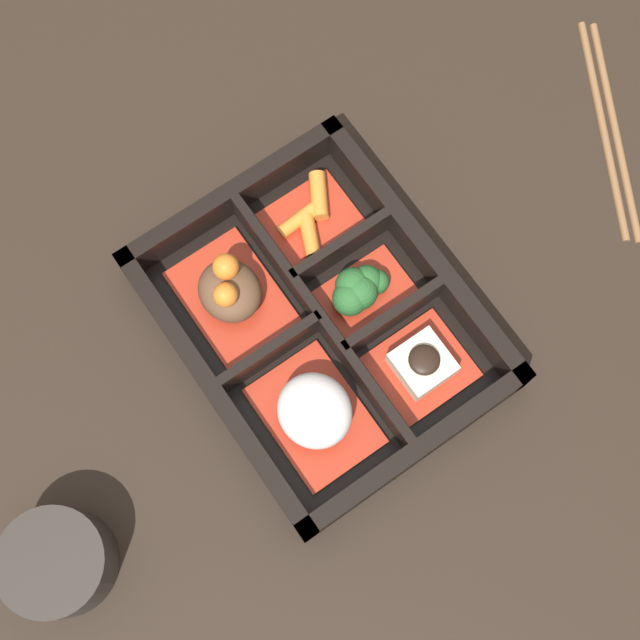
% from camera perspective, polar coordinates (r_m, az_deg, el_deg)
% --- Properties ---
extents(ground_plane, '(3.00, 3.00, 0.00)m').
position_cam_1_polar(ground_plane, '(0.75, -0.00, -0.53)').
color(ground_plane, black).
extents(bento_base, '(0.28, 0.22, 0.01)m').
position_cam_1_polar(bento_base, '(0.75, -0.00, -0.42)').
color(bento_base, black).
rests_on(bento_base, ground_plane).
extents(bento_rim, '(0.28, 0.22, 0.04)m').
position_cam_1_polar(bento_rim, '(0.73, 0.11, 0.04)').
color(bento_rim, black).
rests_on(bento_rim, ground_plane).
extents(bowl_rice, '(0.10, 0.07, 0.05)m').
position_cam_1_polar(bowl_rice, '(0.70, -0.35, -5.89)').
color(bowl_rice, '#B22D19').
rests_on(bowl_rice, bento_base).
extents(bowl_stew, '(0.10, 0.07, 0.05)m').
position_cam_1_polar(bowl_stew, '(0.73, -5.79, 1.84)').
color(bowl_stew, '#B22D19').
rests_on(bowl_stew, bento_base).
extents(bowl_tofu, '(0.07, 0.07, 0.03)m').
position_cam_1_polar(bowl_tofu, '(0.73, 6.54, -2.87)').
color(bowl_tofu, '#B22D19').
rests_on(bowl_tofu, bento_base).
extents(bowl_greens, '(0.05, 0.07, 0.04)m').
position_cam_1_polar(bowl_greens, '(0.73, 2.54, 1.98)').
color(bowl_greens, '#B22D19').
rests_on(bowl_greens, bento_base).
extents(bowl_carrots, '(0.07, 0.07, 0.02)m').
position_cam_1_polar(bowl_carrots, '(0.76, -0.59, 6.61)').
color(bowl_carrots, '#B22D19').
rests_on(bowl_carrots, bento_base).
extents(tea_cup, '(0.08, 0.08, 0.05)m').
position_cam_1_polar(tea_cup, '(0.72, -16.44, -14.66)').
color(tea_cup, '#2D2823').
rests_on(tea_cup, ground_plane).
extents(chopsticks, '(0.20, 0.12, 0.01)m').
position_cam_1_polar(chopsticks, '(0.86, 18.02, 11.71)').
color(chopsticks, brown).
rests_on(chopsticks, ground_plane).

